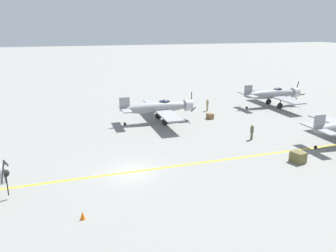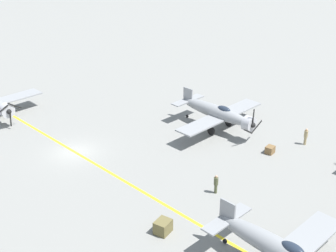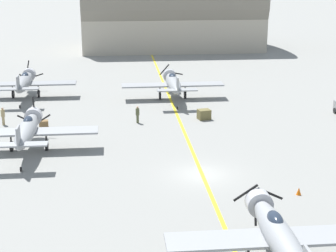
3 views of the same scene
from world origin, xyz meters
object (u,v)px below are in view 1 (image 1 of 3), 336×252
(airplane_mid_left, at_px, (159,107))
(airplane_far_left, at_px, (273,94))
(supply_crate_by_tanker, at_px, (298,157))
(ground_crew_inspecting, at_px, (252,131))
(ground_crew_walking, at_px, (207,104))
(traffic_cone, at_px, (83,216))
(supply_crate_mid_lane, at_px, (210,116))

(airplane_mid_left, height_order, airplane_far_left, airplane_mid_left)
(airplane_far_left, bearing_deg, supply_crate_by_tanker, -20.72)
(airplane_mid_left, height_order, ground_crew_inspecting, airplane_mid_left)
(ground_crew_walking, height_order, ground_crew_inspecting, ground_crew_walking)
(airplane_mid_left, bearing_deg, ground_crew_inspecting, 53.39)
(ground_crew_walking, xyz_separation_m, ground_crew_inspecting, (13.44, -0.67, -0.03))
(airplane_mid_left, relative_size, ground_crew_inspecting, 6.88)
(traffic_cone, bearing_deg, ground_crew_walking, 140.54)
(airplane_far_left, relative_size, traffic_cone, 21.82)
(traffic_cone, bearing_deg, ground_crew_inspecting, 118.91)
(airplane_far_left, xyz_separation_m, ground_crew_walking, (-0.65, -10.89, -1.03))
(ground_crew_inspecting, height_order, traffic_cone, ground_crew_inspecting)
(supply_crate_mid_lane, xyz_separation_m, traffic_cone, (19.83, -18.28, -0.10))
(airplane_mid_left, relative_size, traffic_cone, 21.82)
(airplane_mid_left, height_order, traffic_cone, airplane_mid_left)
(traffic_cone, bearing_deg, airplane_far_left, 127.29)
(supply_crate_mid_lane, bearing_deg, ground_crew_inspecting, 4.90)
(ground_crew_inspecting, bearing_deg, supply_crate_by_tanker, 5.55)
(airplane_far_left, relative_size, ground_crew_inspecting, 6.88)
(ground_crew_walking, relative_size, supply_crate_mid_lane, 2.01)
(airplane_far_left, distance_m, ground_crew_walking, 10.96)
(airplane_mid_left, xyz_separation_m, airplane_far_left, (-3.01, 19.48, 0.00))
(ground_crew_walking, distance_m, ground_crew_inspecting, 13.46)
(airplane_mid_left, bearing_deg, ground_crew_walking, 127.45)
(ground_crew_walking, height_order, traffic_cone, ground_crew_walking)
(airplane_mid_left, relative_size, supply_crate_mid_lane, 13.42)
(supply_crate_mid_lane, bearing_deg, ground_crew_walking, 160.57)
(ground_crew_inspecting, relative_size, traffic_cone, 3.17)
(airplane_mid_left, xyz_separation_m, ground_crew_inspecting, (9.79, 7.92, -1.06))
(ground_crew_walking, bearing_deg, traffic_cone, -39.46)
(airplane_mid_left, distance_m, ground_crew_walking, 9.39)
(ground_crew_inspecting, xyz_separation_m, traffic_cone, (10.53, -19.07, -0.68))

